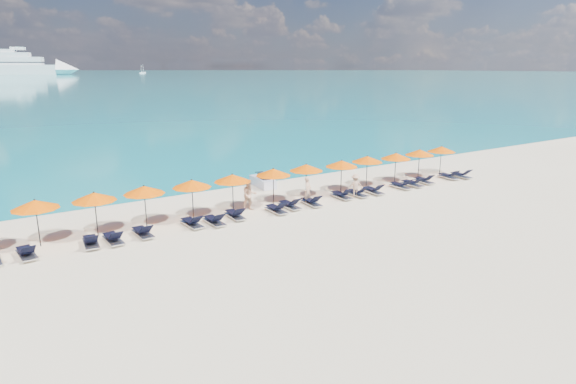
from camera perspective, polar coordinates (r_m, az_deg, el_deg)
ground at (r=25.13m, az=3.74°, el=-4.10°), size 1400.00×1400.00×0.00m
cruise_ship at (r=566.44m, az=-29.93°, el=12.89°), size 125.56×57.20×34.92m
sailboat_near at (r=591.86m, az=-16.97°, el=13.37°), size 5.12×1.71×9.38m
sailboat_far at (r=628.22m, az=-16.77°, el=13.43°), size 5.56×1.85×10.20m
jetski at (r=33.27m, az=-2.98°, el=1.28°), size 1.24×2.67×0.92m
beachgoer_a at (r=29.01m, az=2.36°, el=0.20°), size 0.72×0.65×1.66m
beachgoer_b at (r=27.68m, az=-4.58°, el=-0.37°), size 0.95×0.62×1.83m
beachgoer_c at (r=30.80m, az=7.98°, el=0.76°), size 1.06×0.81×1.49m
umbrella_1 at (r=24.61m, az=-27.79°, el=-1.31°), size 2.10×2.10×2.28m
umbrella_2 at (r=24.86m, az=-22.00°, el=-0.52°), size 2.10×2.10×2.28m
umbrella_3 at (r=25.39m, az=-16.69°, el=0.24°), size 2.10×2.10×2.28m
umbrella_4 at (r=26.12m, az=-11.34°, el=0.97°), size 2.10×2.10×2.28m
umbrella_5 at (r=27.09m, az=-6.61°, el=1.65°), size 2.10×2.10×2.28m
umbrella_6 at (r=28.44m, az=-1.75°, el=2.37°), size 2.10×2.10×2.28m
umbrella_7 at (r=29.73m, az=2.18°, el=2.91°), size 2.10×2.10×2.28m
umbrella_8 at (r=31.13m, az=6.37°, el=3.36°), size 2.10×2.10×2.28m
umbrella_9 at (r=32.91m, az=9.37°, el=3.87°), size 2.10×2.10×2.28m
umbrella_10 at (r=34.43m, az=12.67°, el=4.18°), size 2.10×2.10×2.28m
umbrella_11 at (r=36.33m, az=15.34°, el=4.55°), size 2.10×2.10×2.28m
umbrella_12 at (r=38.25m, az=17.74°, el=4.86°), size 2.10×2.10×2.28m
lounger_2 at (r=23.93m, az=-28.58°, el=-6.32°), size 0.78×1.75×0.66m
lounger_3 at (r=24.11m, az=-22.33°, el=-5.45°), size 0.78×1.75×0.66m
lounger_4 at (r=24.18m, az=-20.00°, el=-5.17°), size 0.70×1.73×0.66m
lounger_5 at (r=24.61m, az=-16.82°, el=-4.55°), size 0.71×1.73×0.66m
lounger_6 at (r=25.44m, az=-11.29°, el=-3.57°), size 0.73×1.74×0.66m
lounger_7 at (r=25.60m, az=-8.71°, el=-3.34°), size 0.68×1.72×0.66m
lounger_8 at (r=26.44m, az=-6.27°, el=-2.66°), size 0.71×1.73×0.66m
lounger_9 at (r=27.32m, az=-1.39°, el=-2.01°), size 0.64×1.71×0.66m
lounger_10 at (r=28.12m, az=0.21°, el=-1.51°), size 0.65×1.71×0.66m
lounger_11 at (r=28.78m, az=2.81°, el=-1.15°), size 0.76×1.75×0.66m
lounger_12 at (r=30.41m, az=6.36°, el=-0.36°), size 0.74×1.74×0.66m
lounger_13 at (r=31.05m, az=8.18°, el=-0.11°), size 0.71×1.73×0.66m
lounger_14 at (r=31.88m, az=10.10°, el=0.21°), size 0.75×1.74×0.66m
lounger_15 at (r=33.60m, az=13.24°, el=0.78°), size 0.63×1.70×0.66m
lounger_16 at (r=34.41m, az=14.55°, el=1.03°), size 0.64×1.71×0.66m
lounger_17 at (r=35.53m, az=15.83°, el=1.36°), size 0.79×1.75×0.66m
lounger_18 at (r=37.44m, az=18.51°, el=1.82°), size 0.79×1.75×0.66m
lounger_19 at (r=38.10m, az=19.83°, el=1.92°), size 0.75×1.74×0.66m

